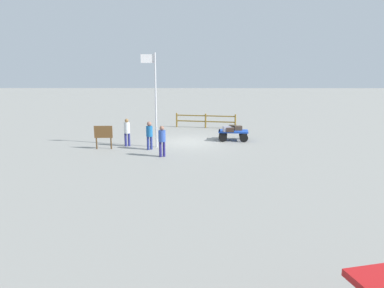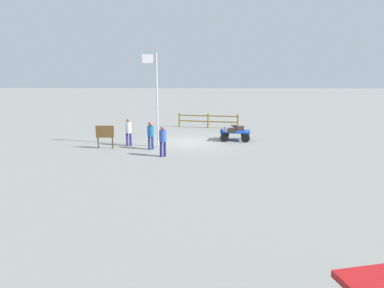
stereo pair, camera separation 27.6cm
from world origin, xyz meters
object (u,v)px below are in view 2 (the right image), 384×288
Objects in this scene: worker_trailing at (163,138)px; signboard at (105,133)px; worker_supervisor at (129,130)px; luggage_cart at (235,133)px; worker_lead at (151,133)px; flagpole at (156,94)px; suitcase_navy at (232,130)px; suitcase_dark at (234,127)px; suitcase_olive at (229,129)px; suitcase_maroon at (240,128)px.

worker_trailing is 3.94m from signboard.
luggage_cart is at bearing -164.33° from worker_supervisor.
worker_lead is 0.30× the size of flagpole.
suitcase_navy is 5.29m from worker_lead.
worker_trailing reaches higher than suitcase_dark.
suitcase_olive is (0.42, 0.38, 0.34)m from luggage_cart.
worker_supervisor reaches higher than suitcase_navy.
worker_supervisor is at bearing -48.53° from worker_trailing.
luggage_cart is 0.59m from suitcase_navy.
flagpole is at bearing 20.74° from suitcase_olive.
suitcase_olive is 1.12× the size of suitcase_navy.
signboard is at bearing -3.42° from worker_lead.
suitcase_olive is (0.76, 0.51, 0.02)m from suitcase_maroon.
suitcase_dark is 1.10× the size of suitcase_navy.
flagpole is (4.52, 1.56, 2.31)m from suitcase_navy.
suitcase_dark is at bearing -147.44° from worker_lead.
suitcase_olive is 6.17m from worker_supervisor.
worker_lead is (4.77, 2.28, 0.19)m from suitcase_navy.
luggage_cart is 3.59× the size of suitcase_olive.
suitcase_maroon is at bearing -151.73° from worker_lead.
flagpole is (4.32, 1.63, 2.28)m from suitcase_olive.
suitcase_dark is at bearing -91.61° from luggage_cart.
worker_trailing is at bearing 152.49° from signboard.
suitcase_dark is 5.83m from flagpole.
worker_supervisor is 1.23× the size of signboard.
luggage_cart is 1.19× the size of worker_supervisor.
worker_trailing reaches higher than suitcase_maroon.
suitcase_navy is (0.23, 0.92, -0.01)m from suitcase_dark.
worker_supervisor reaches higher than suitcase_olive.
luggage_cart is 6.69m from worker_supervisor.
worker_trailing reaches higher than luggage_cart.
signboard is (7.62, 2.57, 0.43)m from luggage_cart.
worker_supervisor is at bearing 13.33° from suitcase_olive.
suitcase_maroon is (-0.34, -0.14, 0.32)m from luggage_cart.
suitcase_maroon is at bearing -145.90° from suitcase_olive.
suitcase_navy is at bearing 64.47° from luggage_cart.
luggage_cart is 0.66m from suitcase_olive.
suitcase_dark is 8.22m from signboard.
suitcase_navy is 0.29× the size of worker_supervisor.
signboard reaches higher than suitcase_dark.
suitcase_navy is at bearing -160.96° from flagpole.
suitcase_navy is 0.36× the size of signboard.
suitcase_maroon is 0.30× the size of worker_supervisor.
suitcase_olive is at bearing -166.67° from worker_supervisor.
worker_lead is (5.00, 3.19, 0.18)m from suitcase_dark.
flagpole is 4.03× the size of signboard.
signboard is (2.64, -0.16, -0.07)m from worker_lead.
signboard is (7.41, 2.12, 0.12)m from suitcase_navy.
suitcase_olive is 5.15m from flagpole.
suitcase_navy is at bearing -164.05° from signboard.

